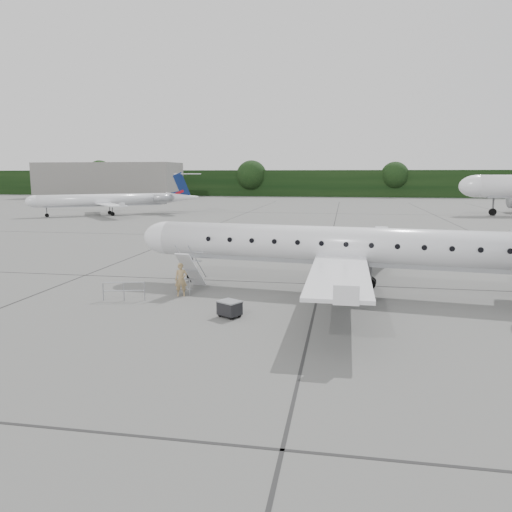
# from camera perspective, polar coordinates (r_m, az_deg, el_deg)

# --- Properties ---
(ground) EXTENTS (320.00, 320.00, 0.00)m
(ground) POSITION_cam_1_polar(r_m,az_deg,el_deg) (25.76, 16.88, -6.24)
(ground) COLOR slate
(ground) RESTS_ON ground
(treeline) EXTENTS (260.00, 4.00, 8.00)m
(treeline) POSITION_cam_1_polar(r_m,az_deg,el_deg) (154.72, 11.38, 8.13)
(treeline) COLOR black
(treeline) RESTS_ON ground
(terminal_building) EXTENTS (40.00, 14.00, 10.00)m
(terminal_building) POSITION_cam_1_polar(r_m,az_deg,el_deg) (150.34, -16.48, 8.28)
(terminal_building) COLOR slate
(terminal_building) RESTS_ON ground
(main_regional_jet) EXTENTS (31.89, 24.74, 7.56)m
(main_regional_jet) POSITION_cam_1_polar(r_m,az_deg,el_deg) (28.74, 10.87, 3.25)
(main_regional_jet) COLOR white
(main_regional_jet) RESTS_ON ground
(airstair) EXTENTS (1.15, 2.53, 2.37)m
(airstair) POSITION_cam_1_polar(r_m,az_deg,el_deg) (29.27, -7.41, -1.69)
(airstair) COLOR white
(airstair) RESTS_ON ground
(passenger) EXTENTS (0.79, 0.63, 1.87)m
(passenger) POSITION_cam_1_polar(r_m,az_deg,el_deg) (28.10, -8.56, -2.69)
(passenger) COLOR #997E53
(passenger) RESTS_ON ground
(safety_railing) EXTENTS (2.16, 0.56, 1.00)m
(safety_railing) POSITION_cam_1_polar(r_m,az_deg,el_deg) (27.81, -14.86, -3.95)
(safety_railing) COLOR #96999E
(safety_railing) RESTS_ON ground
(baggage_cart) EXTENTS (1.25, 1.19, 0.85)m
(baggage_cart) POSITION_cam_1_polar(r_m,az_deg,el_deg) (23.90, -3.04, -5.99)
(baggage_cart) COLOR black
(baggage_cart) RESTS_ON ground
(bg_regional_left) EXTENTS (32.97, 31.27, 7.02)m
(bg_regional_left) POSITION_cam_1_polar(r_m,az_deg,el_deg) (86.69, -16.95, 6.79)
(bg_regional_left) COLOR white
(bg_regional_left) RESTS_ON ground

